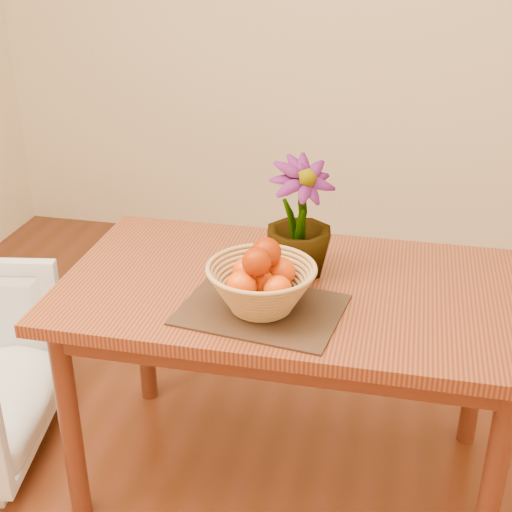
# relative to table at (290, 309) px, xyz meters

# --- Properties ---
(wall_back) EXTENTS (4.00, 0.02, 2.70)m
(wall_back) POSITION_rel_table_xyz_m (0.00, 1.95, 0.69)
(wall_back) COLOR beige
(wall_back) RESTS_ON floor
(table) EXTENTS (1.40, 0.80, 0.75)m
(table) POSITION_rel_table_xyz_m (0.00, 0.00, 0.00)
(table) COLOR brown
(table) RESTS_ON floor
(placemat) EXTENTS (0.49, 0.39, 0.01)m
(placemat) POSITION_rel_table_xyz_m (-0.05, -0.17, 0.09)
(placemat) COLOR #331E12
(placemat) RESTS_ON table
(wicker_basket) EXTENTS (0.31, 0.31, 0.13)m
(wicker_basket) POSITION_rel_table_xyz_m (-0.05, -0.17, 0.16)
(wicker_basket) COLOR #B7854C
(wicker_basket) RESTS_ON placemat
(orange_pile) EXTENTS (0.19, 0.19, 0.15)m
(orange_pile) POSITION_rel_table_xyz_m (-0.05, -0.17, 0.22)
(orange_pile) COLOR #CF4603
(orange_pile) RESTS_ON wicker_basket
(potted_plant) EXTENTS (0.29, 0.29, 0.37)m
(potted_plant) POSITION_rel_table_xyz_m (0.01, 0.08, 0.27)
(potted_plant) COLOR #1A4714
(potted_plant) RESTS_ON table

